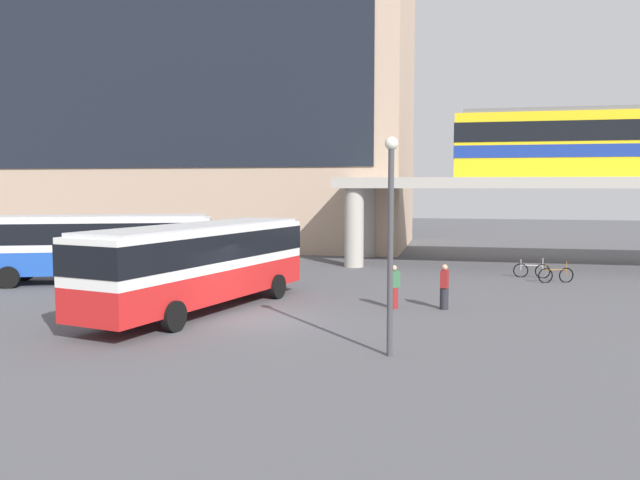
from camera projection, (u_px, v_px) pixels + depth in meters
name	position (u px, v px, depth m)	size (l,w,h in m)	color
ground_plane	(318.00, 278.00, 31.79)	(120.00, 120.00, 0.00)	#515156
station_building	(205.00, 106.00, 50.26)	(31.91, 14.04, 21.72)	tan
elevated_platform	(640.00, 189.00, 35.29)	(33.69, 6.87, 5.09)	#ADA89E
bus_main	(200.00, 258.00, 23.37)	(5.11, 11.33, 3.22)	red
bus_secondary	(94.00, 241.00, 30.34)	(11.23, 6.27, 3.22)	#1E4CB2
bicycle_silver	(532.00, 271.00, 32.04)	(1.79, 0.21, 1.04)	black
bicycle_brown	(556.00, 275.00, 30.40)	(1.71, 0.64, 1.04)	black
pedestrian_near_building	(394.00, 288.00, 24.03)	(0.47, 0.46, 1.64)	maroon
pedestrian_waiting_near_stop	(444.00, 288.00, 23.84)	(0.32, 0.44, 1.70)	#26262D
lamp_post	(391.00, 227.00, 17.08)	(0.36, 0.36, 5.94)	#3F3F44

